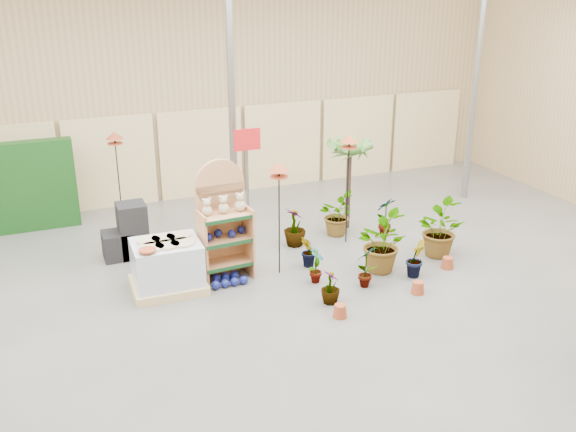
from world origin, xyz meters
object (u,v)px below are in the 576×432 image
display_shelf (223,224)px  pallet_stack (167,266)px  potted_plant_2 (379,242)px  bird_table_front (279,171)px

display_shelf → pallet_stack: size_ratio=1.69×
pallet_stack → potted_plant_2: size_ratio=1.16×
display_shelf → bird_table_front: display_shelf is taller
potted_plant_2 → bird_table_front: bearing=161.9°
potted_plant_2 → pallet_stack: bearing=169.4°
pallet_stack → potted_plant_2: potted_plant_2 is taller
pallet_stack → display_shelf: bearing=12.4°
display_shelf → potted_plant_2: bearing=-22.3°
bird_table_front → display_shelf: bearing=160.2°
display_shelf → bird_table_front: 1.31m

